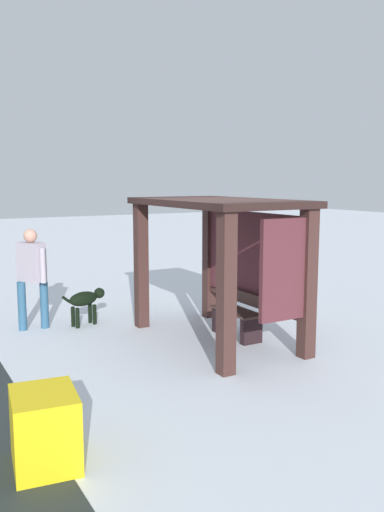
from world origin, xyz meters
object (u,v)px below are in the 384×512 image
bus_shelter (230,240)px  bench_left_inside (238,318)px  person_walking (32,270)px  dog (86,300)px  grit_bin (45,429)px

bus_shelter → bench_left_inside: size_ratio=2.93×
person_walking → bench_left_inside: bearing=52.9°
bench_left_inside → dog: size_ratio=1.22×
bench_left_inside → person_walking: bearing=-127.1°
bus_shelter → person_walking: 3.43m
bench_left_inside → dog: bearing=-135.0°
bus_shelter → grit_bin: bearing=-56.4°
person_walking → dog: 1.06m
dog → grit_bin: 4.74m
bus_shelter → grit_bin: (2.35, -3.53, -1.29)m
dog → grit_bin: (4.36, -1.84, -0.10)m
bus_shelter → dog: 2.88m
person_walking → dog: (0.19, 0.87, -0.58)m
bench_left_inside → dog: 2.73m
bench_left_inside → dog: (-1.92, -1.93, 0.12)m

